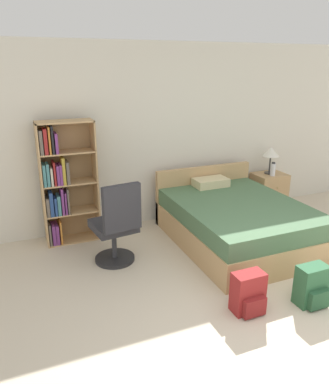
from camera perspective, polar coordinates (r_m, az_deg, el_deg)
ground_plane at (r=3.66m, az=22.91°, el=-21.51°), size 14.00×14.00×0.00m
wall_back at (r=5.61m, az=0.95°, el=8.70°), size 9.00×0.06×2.60m
bookshelf at (r=5.05m, az=-15.31°, el=1.26°), size 0.71×0.31×1.63m
bed at (r=5.14m, az=10.72°, el=-4.32°), size 1.56×2.02×0.82m
office_chair at (r=4.43m, az=-7.31°, el=-5.20°), size 0.54×0.62×1.05m
nightstand at (r=6.46m, az=15.56°, el=0.16°), size 0.51×0.44×0.59m
table_lamp at (r=6.31m, az=15.91°, el=5.78°), size 0.27×0.27×0.44m
water_bottle at (r=6.25m, az=16.20°, el=3.33°), size 0.08×0.08×0.22m
backpack_green at (r=4.10m, az=21.57°, el=-13.23°), size 0.31×0.24×0.42m
backpack_red at (r=3.82m, az=12.68°, el=-14.87°), size 0.31×0.24×0.41m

